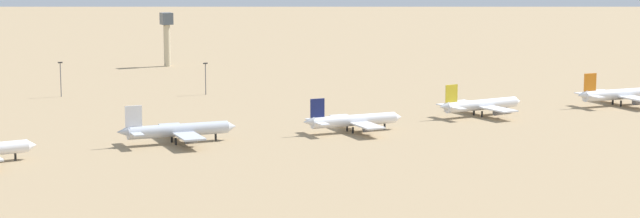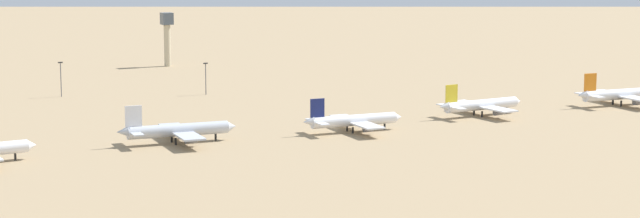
{
  "view_description": "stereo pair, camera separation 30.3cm",
  "coord_description": "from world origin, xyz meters",
  "px_view_note": "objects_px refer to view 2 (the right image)",
  "views": [
    {
      "loc": [
        -170.13,
        -311.77,
        60.97
      ],
      "look_at": [
        -4.03,
        3.16,
        6.0
      ],
      "focal_mm": 62.1,
      "sensor_mm": 36.0,
      "label": 1
    },
    {
      "loc": [
        -169.87,
        -311.92,
        60.97
      ],
      "look_at": [
        -4.03,
        3.16,
        6.0
      ],
      "focal_mm": 62.1,
      "sensor_mm": 36.0,
      "label": 2
    }
  ],
  "objects_px": {
    "parked_jet_navy_2": "(353,120)",
    "light_pole_mid": "(61,76)",
    "parked_jet_white_1": "(177,130)",
    "parked_jet_orange_4": "(620,94)",
    "control_tower": "(167,34)",
    "parked_jet_yellow_3": "(481,105)",
    "light_pole_west": "(206,76)"
  },
  "relations": [
    {
      "from": "parked_jet_navy_2",
      "to": "parked_jet_yellow_3",
      "type": "distance_m",
      "value": 55.76
    },
    {
      "from": "parked_jet_orange_4",
      "to": "control_tower",
      "type": "height_order",
      "value": "control_tower"
    },
    {
      "from": "parked_jet_yellow_3",
      "to": "light_pole_west",
      "type": "bearing_deg",
      "value": 121.94
    },
    {
      "from": "parked_jet_white_1",
      "to": "parked_jet_navy_2",
      "type": "distance_m",
      "value": 56.93
    },
    {
      "from": "parked_jet_navy_2",
      "to": "light_pole_west",
      "type": "distance_m",
      "value": 102.03
    },
    {
      "from": "parked_jet_white_1",
      "to": "parked_jet_navy_2",
      "type": "height_order",
      "value": "parked_jet_white_1"
    },
    {
      "from": "parked_jet_orange_4",
      "to": "light_pole_mid",
      "type": "bearing_deg",
      "value": 150.63
    },
    {
      "from": "parked_jet_white_1",
      "to": "light_pole_west",
      "type": "bearing_deg",
      "value": 68.73
    },
    {
      "from": "parked_jet_yellow_3",
      "to": "parked_jet_orange_4",
      "type": "relative_size",
      "value": 0.94
    },
    {
      "from": "parked_jet_navy_2",
      "to": "light_pole_mid",
      "type": "bearing_deg",
      "value": 120.69
    },
    {
      "from": "parked_jet_white_1",
      "to": "parked_jet_yellow_3",
      "type": "relative_size",
      "value": 1.04
    },
    {
      "from": "parked_jet_yellow_3",
      "to": "light_pole_mid",
      "type": "distance_m",
      "value": 163.7
    },
    {
      "from": "parked_jet_yellow_3",
      "to": "parked_jet_orange_4",
      "type": "bearing_deg",
      "value": -6.24
    },
    {
      "from": "parked_jet_white_1",
      "to": "light_pole_west",
      "type": "xyz_separation_m",
      "value": [
        47.13,
        93.95,
        3.5
      ]
    },
    {
      "from": "light_pole_west",
      "to": "control_tower",
      "type": "bearing_deg",
      "value": 78.4
    },
    {
      "from": "control_tower",
      "to": "light_pole_mid",
      "type": "xyz_separation_m",
      "value": [
        -72.62,
        -79.41,
        -7.57
      ]
    },
    {
      "from": "parked_jet_yellow_3",
      "to": "light_pole_mid",
      "type": "bearing_deg",
      "value": 132.85
    },
    {
      "from": "parked_jet_white_1",
      "to": "light_pole_mid",
      "type": "height_order",
      "value": "light_pole_mid"
    },
    {
      "from": "parked_jet_yellow_3",
      "to": "light_pole_west",
      "type": "height_order",
      "value": "light_pole_west"
    },
    {
      "from": "parked_jet_navy_2",
      "to": "light_pole_west",
      "type": "relative_size",
      "value": 2.74
    },
    {
      "from": "light_pole_west",
      "to": "parked_jet_navy_2",
      "type": "bearing_deg",
      "value": -84.77
    },
    {
      "from": "parked_jet_white_1",
      "to": "light_pole_mid",
      "type": "relative_size",
      "value": 2.71
    },
    {
      "from": "parked_jet_navy_2",
      "to": "parked_jet_orange_4",
      "type": "xyz_separation_m",
      "value": [
        115.27,
        3.78,
        0.35
      ]
    },
    {
      "from": "parked_jet_navy_2",
      "to": "parked_jet_white_1",
      "type": "bearing_deg",
      "value": 176.45
    },
    {
      "from": "parked_jet_yellow_3",
      "to": "control_tower",
      "type": "relative_size",
      "value": 1.38
    },
    {
      "from": "light_pole_mid",
      "to": "light_pole_west",
      "type": "bearing_deg",
      "value": -21.99
    },
    {
      "from": "parked_jet_navy_2",
      "to": "control_tower",
      "type": "xyz_separation_m",
      "value": [
        11.31,
        201.95,
        11.82
      ]
    },
    {
      "from": "parked_jet_yellow_3",
      "to": "parked_jet_orange_4",
      "type": "distance_m",
      "value": 60.17
    },
    {
      "from": "parked_jet_navy_2",
      "to": "control_tower",
      "type": "bearing_deg",
      "value": 90.9
    },
    {
      "from": "parked_jet_orange_4",
      "to": "light_pole_mid",
      "type": "height_order",
      "value": "light_pole_mid"
    },
    {
      "from": "parked_jet_white_1",
      "to": "parked_jet_orange_4",
      "type": "relative_size",
      "value": 0.97
    },
    {
      "from": "parked_jet_white_1",
      "to": "parked_jet_yellow_3",
      "type": "xyz_separation_m",
      "value": [
        111.66,
        0.05,
        -0.14
      ]
    }
  ]
}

